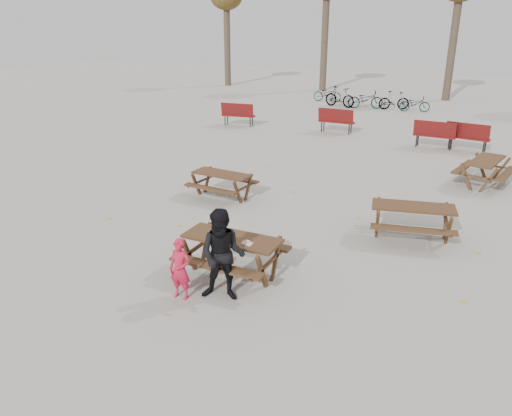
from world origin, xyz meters
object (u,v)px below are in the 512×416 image
at_px(main_picnic_table, 232,246).
at_px(picnic_table_east, 412,222).
at_px(picnic_table_north, 222,185).
at_px(food_tray, 247,243).
at_px(adult, 223,255).
at_px(soda_bottle, 225,236).
at_px(picnic_table_far, 484,172).
at_px(child, 180,269).

bearing_deg(main_picnic_table, picnic_table_east, 49.95).
distance_m(main_picnic_table, picnic_table_north, 4.38).
distance_m(main_picnic_table, picnic_table_east, 4.19).
xyz_separation_m(food_tray, adult, (-0.14, -0.63, 0.02)).
distance_m(main_picnic_table, adult, 0.87).
distance_m(soda_bottle, picnic_table_east, 4.37).
bearing_deg(picnic_table_far, food_tray, 168.33).
height_order(child, adult, adult).
distance_m(soda_bottle, child, 1.03).
height_order(soda_bottle, child, child).
relative_size(child, picnic_table_far, 0.62).
relative_size(food_tray, child, 0.17).
bearing_deg(picnic_table_east, picnic_table_far, 63.25).
xyz_separation_m(picnic_table_east, picnic_table_far, (1.21, 4.77, 0.00)).
relative_size(main_picnic_table, child, 1.66).
relative_size(picnic_table_east, picnic_table_north, 1.10).
relative_size(soda_bottle, picnic_table_north, 0.11).
height_order(soda_bottle, picnic_table_far, soda_bottle).
distance_m(picnic_table_east, picnic_table_far, 4.92).
bearing_deg(soda_bottle, main_picnic_table, 73.89).
height_order(soda_bottle, adult, adult).
distance_m(soda_bottle, picnic_table_north, 4.52).
bearing_deg(picnic_table_north, adult, -55.57).
bearing_deg(picnic_table_east, main_picnic_table, -142.55).
relative_size(soda_bottle, picnic_table_east, 0.10).
xyz_separation_m(main_picnic_table, picnic_table_north, (-2.33, 3.70, -0.25)).
distance_m(adult, picnic_table_east, 4.69).
relative_size(main_picnic_table, picnic_table_far, 1.03).
relative_size(main_picnic_table, soda_bottle, 10.59).
bearing_deg(food_tray, adult, -102.07).
distance_m(soda_bottle, adult, 0.70).
bearing_deg(food_tray, main_picnic_table, 158.05).
relative_size(food_tray, soda_bottle, 1.06).
height_order(main_picnic_table, soda_bottle, soda_bottle).
bearing_deg(adult, soda_bottle, 100.55).
xyz_separation_m(child, picnic_table_far, (4.30, 9.07, -0.17)).
bearing_deg(main_picnic_table, food_tray, -21.95).
height_order(main_picnic_table, picnic_table_east, main_picnic_table).
height_order(food_tray, child, child).
height_order(picnic_table_east, picnic_table_north, picnic_table_east).
xyz_separation_m(soda_bottle, child, (-0.35, -0.92, -0.30)).
xyz_separation_m(child, picnic_table_east, (3.09, 4.30, -0.17)).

